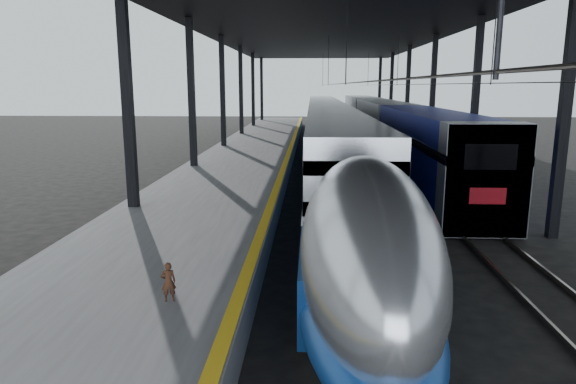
{
  "coord_description": "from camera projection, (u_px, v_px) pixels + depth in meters",
  "views": [
    {
      "loc": [
        0.83,
        -13.41,
        5.41
      ],
      "look_at": [
        0.07,
        3.03,
        2.0
      ],
      "focal_mm": 32.0,
      "sensor_mm": 36.0,
      "label": 1
    }
  ],
  "objects": [
    {
      "name": "canopy",
      "position": [
        330.0,
        25.0,
        31.88
      ],
      "size": [
        18.0,
        75.0,
        9.47
      ],
      "color": "black",
      "rests_on": "ground"
    },
    {
      "name": "platform",
      "position": [
        246.0,
        162.0,
        33.87
      ],
      "size": [
        6.0,
        80.0,
        1.0
      ],
      "primitive_type": "cube",
      "color": "#4C4C4F",
      "rests_on": "ground"
    },
    {
      "name": "child",
      "position": [
        168.0,
        282.0,
        10.64
      ],
      "size": [
        0.36,
        0.3,
        0.85
      ],
      "primitive_type": "imported",
      "rotation": [
        0.0,
        0.0,
        3.51
      ],
      "color": "#442516",
      "rests_on": "platform"
    },
    {
      "name": "second_train",
      "position": [
        383.0,
        125.0,
        44.55
      ],
      "size": [
        3.01,
        56.05,
        4.15
      ],
      "color": "navy",
      "rests_on": "ground"
    },
    {
      "name": "yellow_strip",
      "position": [
        288.0,
        154.0,
        33.64
      ],
      "size": [
        0.3,
        80.0,
        0.01
      ],
      "primitive_type": "cube",
      "color": "gold",
      "rests_on": "platform"
    },
    {
      "name": "rails",
      "position": [
        367.0,
        169.0,
        33.6
      ],
      "size": [
        6.52,
        80.0,
        0.16
      ],
      "color": "slate",
      "rests_on": "ground"
    },
    {
      "name": "tgv_train",
      "position": [
        328.0,
        134.0,
        37.58
      ],
      "size": [
        2.87,
        65.2,
        4.11
      ],
      "color": "silver",
      "rests_on": "ground"
    },
    {
      "name": "ground",
      "position": [
        280.0,
        284.0,
        14.25
      ],
      "size": [
        160.0,
        160.0,
        0.0
      ],
      "primitive_type": "plane",
      "color": "black",
      "rests_on": "ground"
    }
  ]
}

